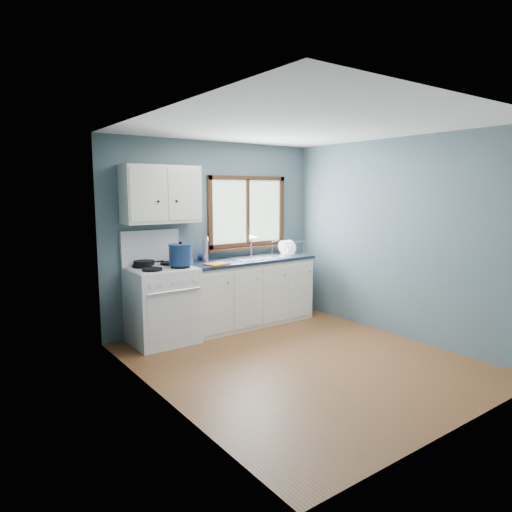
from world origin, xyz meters
TOP-DOWN VIEW (x-y plane):
  - floor at (0.00, 0.00)m, footprint 3.20×3.60m
  - ceiling at (0.00, 0.00)m, footprint 3.20×3.60m
  - wall_back at (0.00, 1.81)m, footprint 3.20×0.02m
  - wall_front at (0.00, -1.81)m, footprint 3.20×0.02m
  - wall_left at (-1.61, 0.00)m, footprint 0.02×3.60m
  - wall_right at (1.61, 0.00)m, footprint 0.02×3.60m
  - gas_range at (-0.95, 1.47)m, footprint 0.76×0.69m
  - base_cabinets at (0.36, 1.49)m, footprint 1.85×0.60m
  - countertop at (0.36, 1.49)m, footprint 1.89×0.64m
  - sink at (0.54, 1.49)m, footprint 0.84×0.46m
  - window at (0.54, 1.77)m, footprint 1.36×0.10m
  - upper_cabinets at (-0.85, 1.63)m, footprint 0.95×0.35m
  - skillet at (-1.11, 1.60)m, footprint 0.38×0.25m
  - stockpot at (-0.75, 1.33)m, footprint 0.38×0.38m
  - utensil_crock at (-0.58, 1.69)m, footprint 0.15×0.15m
  - thermos at (-0.24, 1.64)m, footprint 0.09×0.09m
  - soap_bottle at (-0.20, 1.71)m, footprint 0.12×0.12m
  - dish_towel at (-0.27, 1.29)m, footprint 0.32×0.26m
  - dish_rack at (1.07, 1.51)m, footprint 0.42×0.34m

SIDE VIEW (x-z plane):
  - floor at x=0.00m, z-range -0.02..0.00m
  - base_cabinets at x=0.36m, z-range -0.03..0.85m
  - gas_range at x=-0.95m, z-range -0.19..1.17m
  - sink at x=0.54m, z-range 0.64..1.08m
  - countertop at x=0.36m, z-range 0.88..0.92m
  - dish_towel at x=-0.27m, z-range 0.92..0.94m
  - dish_rack at x=1.07m, z-range 0.87..1.08m
  - skillet at x=-1.11m, z-range 0.96..1.01m
  - utensil_crock at x=-0.58m, z-range 0.81..1.19m
  - soap_bottle at x=-0.20m, z-range 0.92..1.19m
  - thermos at x=-0.24m, z-range 0.92..1.24m
  - stockpot at x=-0.75m, z-range 0.94..1.23m
  - wall_back at x=0.00m, z-range 0.00..2.50m
  - wall_front at x=0.00m, z-range 0.00..2.50m
  - wall_left at x=-1.61m, z-range 0.00..2.50m
  - wall_right at x=1.61m, z-range 0.00..2.50m
  - window at x=0.54m, z-range 0.96..1.99m
  - upper_cabinets at x=-0.85m, z-range 1.45..2.15m
  - ceiling at x=0.00m, z-range 2.50..2.52m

